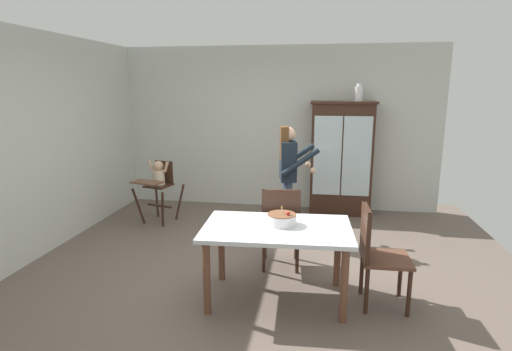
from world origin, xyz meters
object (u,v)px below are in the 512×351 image
ceramic_vase (359,93)px  birthday_cake (282,219)px  china_cabinet (341,158)px  dining_table (277,237)px  high_chair_with_toddler (159,180)px  dining_chair_right_end (375,249)px  dining_chair_far_side (281,223)px  adult_person (288,169)px

ceramic_vase → birthday_cake: bearing=-107.4°
china_cabinet → dining_table: 3.01m
high_chair_with_toddler → dining_chair_right_end: bearing=-19.3°
dining_table → birthday_cake: 0.17m
dining_chair_right_end → china_cabinet: bearing=2.5°
birthday_cake → dining_chair_right_end: bearing=-1.3°
china_cabinet → dining_chair_right_end: size_ratio=1.89×
dining_chair_far_side → adult_person: bearing=-95.3°
ceramic_vase → adult_person: bearing=-126.9°
ceramic_vase → adult_person: ceramic_vase is taller
dining_chair_right_end → adult_person: bearing=29.3°
adult_person → high_chair_with_toddler: bearing=68.3°
ceramic_vase → dining_chair_far_side: bearing=-112.9°
china_cabinet → ceramic_vase: size_ratio=6.73×
ceramic_vase → birthday_cake: (-0.89, -2.85, -1.14)m
adult_person → dining_table: bearing=170.3°
ceramic_vase → dining_table: (-0.93, -2.92, -1.30)m
china_cabinet → adult_person: bearing=-120.2°
china_cabinet → dining_table: bearing=-103.7°
china_cabinet → high_chair_with_toddler: (-2.74, -0.90, -0.26)m
china_cabinet → adult_person: 1.48m
adult_person → dining_chair_right_end: size_ratio=1.59×
ceramic_vase → birthday_cake: size_ratio=0.96×
dining_chair_right_end → dining_chair_far_side: bearing=56.0°
adult_person → dining_table: (0.03, -1.64, -0.33)m
high_chair_with_toddler → dining_chair_far_side: dining_chair_far_side is taller
adult_person → dining_chair_right_end: bearing=-160.0°
china_cabinet → birthday_cake: bearing=-103.3°
high_chair_with_toddler → dining_chair_right_end: dining_chair_right_end is taller
ceramic_vase → dining_table: 3.33m
ceramic_vase → china_cabinet: bearing=-179.0°
dining_table → dining_chair_right_end: 0.92m
dining_table → dining_chair_far_side: (-0.03, 0.65, -0.08)m
dining_chair_right_end → ceramic_vase: bearing=-1.9°
high_chair_with_toddler → dining_chair_right_end: 3.54m
china_cabinet → dining_chair_right_end: china_cabinet is taller
ceramic_vase → dining_chair_far_side: (-0.96, -2.27, -1.38)m
adult_person → china_cabinet: bearing=-41.0°
high_chair_with_toddler → dining_chair_right_end: size_ratio=0.99×
china_cabinet → dining_chair_far_side: china_cabinet is taller
dining_table → dining_chair_right_end: (0.92, 0.05, -0.08)m
china_cabinet → ceramic_vase: 1.05m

